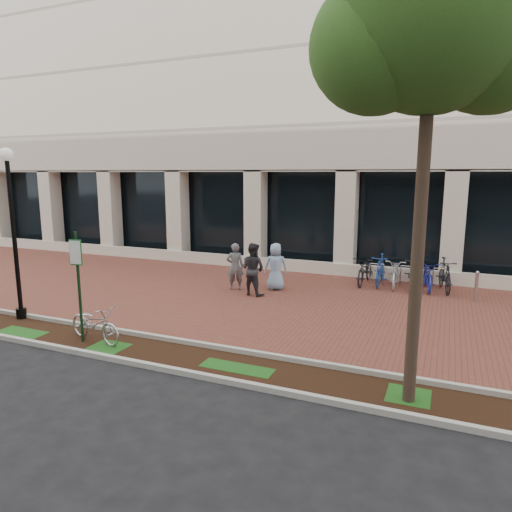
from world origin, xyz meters
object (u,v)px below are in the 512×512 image
at_px(parking_sign, 78,274).
at_px(street_tree, 436,21).
at_px(lamppost, 13,225).
at_px(pedestrian_left, 235,267).
at_px(pedestrian_mid, 253,269).
at_px(bike_rack_cluster, 403,273).
at_px(pedestrian_right, 276,267).
at_px(bollard, 476,286).
at_px(locked_bicycle, 95,323).

distance_m(parking_sign, street_tree, 9.03).
xyz_separation_m(lamppost, street_tree, (10.67, -0.69, 3.77)).
bearing_deg(lamppost, pedestrian_left, 51.71).
xyz_separation_m(lamppost, pedestrian_mid, (5.08, 4.95, -1.79)).
bearing_deg(parking_sign, bike_rack_cluster, 45.46).
distance_m(street_tree, pedestrian_mid, 9.69).
height_order(pedestrian_right, bollard, pedestrian_right).
distance_m(pedestrian_left, bike_rack_cluster, 6.09).
bearing_deg(bike_rack_cluster, pedestrian_right, -155.83).
height_order(street_tree, bike_rack_cluster, street_tree).
distance_m(street_tree, bollard, 9.81).
distance_m(pedestrian_left, pedestrian_right, 1.44).
distance_m(street_tree, locked_bicycle, 9.54).
xyz_separation_m(locked_bicycle, pedestrian_right, (2.30, 6.51, 0.38)).
bearing_deg(pedestrian_right, street_tree, 107.02).
height_order(parking_sign, pedestrian_left, parking_sign).
distance_m(lamppost, bike_rack_cluster, 12.75).
bearing_deg(pedestrian_left, pedestrian_right, 177.50).
relative_size(lamppost, pedestrian_mid, 2.66).
bearing_deg(locked_bicycle, bollard, -37.98).
relative_size(pedestrian_left, pedestrian_mid, 0.94).
distance_m(locked_bicycle, bike_rack_cluster, 10.75).
xyz_separation_m(locked_bicycle, bollard, (8.80, 7.60, 0.05)).
xyz_separation_m(pedestrian_left, bike_rack_cluster, (5.47, 2.66, -0.29)).
height_order(pedestrian_mid, pedestrian_right, pedestrian_mid).
height_order(pedestrian_right, bike_rack_cluster, pedestrian_right).
height_order(street_tree, pedestrian_right, street_tree).
relative_size(street_tree, bike_rack_cluster, 2.30).
bearing_deg(parking_sign, pedestrian_mid, 62.69).
bearing_deg(pedestrian_right, pedestrian_mid, 43.49).
bearing_deg(pedestrian_left, parking_sign, 52.90).
height_order(locked_bicycle, bike_rack_cluster, bike_rack_cluster).
relative_size(lamppost, bike_rack_cluster, 1.32).
bearing_deg(locked_bicycle, parking_sign, 133.62).
relative_size(pedestrian_left, bollard, 1.65).
bearing_deg(parking_sign, lamppost, 158.34).
relative_size(pedestrian_mid, pedestrian_right, 1.07).
distance_m(locked_bicycle, pedestrian_right, 6.92).
relative_size(street_tree, pedestrian_left, 4.95).
distance_m(locked_bicycle, pedestrian_left, 6.04).
bearing_deg(street_tree, bollard, 79.89).
relative_size(parking_sign, locked_bicycle, 1.55).
bearing_deg(street_tree, locked_bicycle, 179.29).
xyz_separation_m(parking_sign, bike_rack_cluster, (6.71, 8.78, -1.17)).
relative_size(pedestrian_right, bike_rack_cluster, 0.46).
height_order(parking_sign, locked_bicycle, parking_sign).
xyz_separation_m(street_tree, bike_rack_cluster, (-0.99, 8.70, -5.90)).
height_order(lamppost, pedestrian_right, lamppost).
height_order(lamppost, locked_bicycle, lamppost).
xyz_separation_m(parking_sign, pedestrian_mid, (2.10, 5.72, -0.82)).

